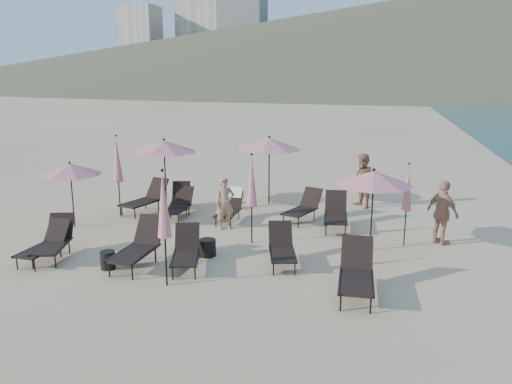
% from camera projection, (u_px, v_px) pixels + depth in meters
% --- Properties ---
extents(ground, '(800.00, 800.00, 0.00)m').
position_uv_depth(ground, '(220.00, 269.00, 11.82)').
color(ground, '#D6BA8C').
rests_on(ground, ground).
extents(hotel_skyline, '(109.00, 82.00, 55.00)m').
position_uv_depth(hotel_skyline, '(216.00, 42.00, 285.21)').
color(hotel_skyline, beige).
rests_on(hotel_skyline, ground).
extents(lounger_0, '(0.61, 1.56, 0.89)m').
position_uv_depth(lounger_0, '(45.00, 244.00, 12.33)').
color(lounger_0, black).
rests_on(lounger_0, ground).
extents(lounger_1, '(1.12, 1.80, 0.97)m').
position_uv_depth(lounger_1, '(54.00, 240.00, 12.52)').
color(lounger_1, black).
rests_on(lounger_1, ground).
extents(lounger_2, '(0.73, 1.85, 1.06)m').
position_uv_depth(lounger_2, '(139.00, 245.00, 11.98)').
color(lounger_2, black).
rests_on(lounger_2, ground).
extents(lounger_3, '(1.07, 1.70, 0.92)m').
position_uv_depth(lounger_3, '(186.00, 250.00, 11.84)').
color(lounger_3, black).
rests_on(lounger_3, ground).
extents(lounger_4, '(1.01, 1.67, 0.90)m').
position_uv_depth(lounger_4, '(282.00, 247.00, 12.08)').
color(lounger_4, black).
rests_on(lounger_4, ground).
extents(lounger_5, '(0.79, 1.85, 1.04)m').
position_uv_depth(lounger_5, '(356.00, 272.00, 10.35)').
color(lounger_5, black).
rests_on(lounger_5, ground).
extents(lounger_6, '(1.15, 1.94, 1.05)m').
position_uv_depth(lounger_6, '(146.00, 198.00, 16.75)').
color(lounger_6, black).
rests_on(lounger_6, ground).
extents(lounger_7, '(0.67, 1.59, 0.90)m').
position_uv_depth(lounger_7, '(179.00, 205.00, 16.13)').
color(lounger_7, black).
rests_on(lounger_7, ground).
extents(lounger_8, '(1.08, 1.73, 0.93)m').
position_uv_depth(lounger_8, '(180.00, 199.00, 16.76)').
color(lounger_8, black).
rests_on(lounger_8, ground).
extents(lounger_9, '(0.59, 1.55, 0.96)m').
position_uv_depth(lounger_9, '(230.00, 206.00, 15.79)').
color(lounger_9, black).
rests_on(lounger_9, ground).
extents(lounger_10, '(1.14, 1.77, 0.95)m').
position_uv_depth(lounger_10, '(303.00, 207.00, 15.75)').
color(lounger_10, black).
rests_on(lounger_10, ground).
extents(lounger_11, '(0.84, 1.81, 1.00)m').
position_uv_depth(lounger_11, '(336.00, 213.00, 14.99)').
color(lounger_11, black).
rests_on(lounger_11, ground).
extents(umbrella_open_0, '(1.88, 1.88, 2.02)m').
position_uv_depth(umbrella_open_0, '(70.00, 169.00, 14.77)').
color(umbrella_open_0, black).
rests_on(umbrella_open_0, ground).
extents(umbrella_open_1, '(2.03, 2.03, 2.19)m').
position_uv_depth(umbrella_open_1, '(374.00, 178.00, 12.71)').
color(umbrella_open_1, black).
rests_on(umbrella_open_1, ground).
extents(umbrella_open_2, '(2.26, 2.26, 2.43)m').
position_uv_depth(umbrella_open_2, '(164.00, 146.00, 16.99)').
color(umbrella_open_2, black).
rests_on(umbrella_open_2, ground).
extents(umbrella_open_3, '(2.30, 2.30, 2.47)m').
position_uv_depth(umbrella_open_3, '(269.00, 144.00, 17.38)').
color(umbrella_open_3, black).
rests_on(umbrella_open_3, ground).
extents(umbrella_closed_0, '(0.30, 0.30, 2.59)m').
position_uv_depth(umbrella_closed_0, '(164.00, 205.00, 10.50)').
color(umbrella_closed_0, black).
rests_on(umbrella_closed_0, ground).
extents(umbrella_closed_1, '(0.27, 0.27, 2.27)m').
position_uv_depth(umbrella_closed_1, '(408.00, 188.00, 13.14)').
color(umbrella_closed_1, black).
rests_on(umbrella_closed_1, ground).
extents(umbrella_closed_2, '(0.31, 0.31, 2.67)m').
position_uv_depth(umbrella_closed_2, '(117.00, 160.00, 16.01)').
color(umbrella_closed_2, black).
rests_on(umbrella_closed_2, ground).
extents(umbrella_closed_3, '(0.29, 0.29, 2.49)m').
position_uv_depth(umbrella_closed_3, '(252.00, 181.00, 13.31)').
color(umbrella_closed_3, black).
rests_on(umbrella_closed_3, ground).
extents(side_table_0, '(0.35, 0.35, 0.43)m').
position_uv_depth(side_table_0, '(108.00, 260.00, 11.81)').
color(side_table_0, black).
rests_on(side_table_0, ground).
extents(side_table_1, '(0.44, 0.44, 0.43)m').
position_uv_depth(side_table_1, '(207.00, 248.00, 12.66)').
color(side_table_1, black).
rests_on(side_table_1, ground).
extents(beachgoer_a, '(0.69, 0.62, 1.57)m').
position_uv_depth(beachgoer_a, '(225.00, 203.00, 14.81)').
color(beachgoer_a, '#A47659').
rests_on(beachgoer_a, ground).
extents(beachgoer_b, '(1.13, 1.16, 1.89)m').
position_uv_depth(beachgoer_b, '(363.00, 181.00, 17.25)').
color(beachgoer_b, '#97694E').
rests_on(beachgoer_b, ground).
extents(beachgoer_c, '(1.00, 1.06, 1.76)m').
position_uv_depth(beachgoer_c, '(443.00, 213.00, 13.42)').
color(beachgoer_c, tan).
rests_on(beachgoer_c, ground).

